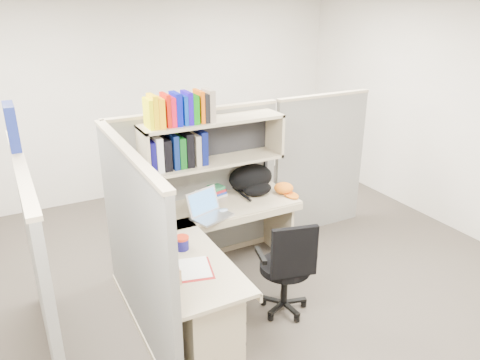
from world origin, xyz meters
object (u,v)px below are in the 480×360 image
backpack (254,180)px  laptop (212,205)px  snack_canister (182,243)px  desk (210,290)px  task_chair (286,281)px

backpack → laptop: bearing=-133.9°
laptop → backpack: bearing=9.9°
laptop → snack_canister: 0.61m
desk → backpack: size_ratio=3.64×
task_chair → laptop: bearing=118.5°
laptop → task_chair: bearing=-79.8°
desk → backpack: 1.44m
desk → task_chair: size_ratio=1.87×
desk → task_chair: 0.71m
snack_canister → task_chair: size_ratio=0.12×
backpack → snack_canister: backpack is taller
desk → backpack: bearing=45.8°
desk → snack_canister: (-0.13, 0.23, 0.35)m
backpack → snack_canister: 1.32m
laptop → snack_canister: bearing=-156.1°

